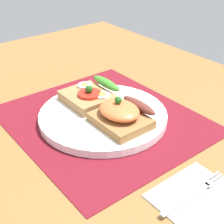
{
  "coord_description": "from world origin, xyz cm",
  "views": [
    {
      "loc": [
        47.51,
        -34.97,
        37.1
      ],
      "look_at": [
        3.0,
        0.0,
        3.39
      ],
      "focal_mm": 53.31,
      "sensor_mm": 36.0,
      "label": 1
    }
  ],
  "objects_px": {
    "sandwich_salmon": "(121,114)",
    "fork": "(196,192)",
    "sandwich_egg_tomato": "(91,95)",
    "napkin": "(199,198)",
    "plate": "(103,116)"
  },
  "relations": [
    {
      "from": "sandwich_salmon",
      "to": "fork",
      "type": "bearing_deg",
      "value": -6.33
    },
    {
      "from": "sandwich_egg_tomato",
      "to": "plate",
      "type": "bearing_deg",
      "value": -10.38
    },
    {
      "from": "sandwich_egg_tomato",
      "to": "sandwich_salmon",
      "type": "bearing_deg",
      "value": -3.52
    },
    {
      "from": "sandwich_egg_tomato",
      "to": "fork",
      "type": "height_order",
      "value": "sandwich_egg_tomato"
    },
    {
      "from": "plate",
      "to": "sandwich_salmon",
      "type": "xyz_separation_m",
      "value": [
        0.05,
        0.0,
        0.03
      ]
    },
    {
      "from": "sandwich_egg_tomato",
      "to": "napkin",
      "type": "height_order",
      "value": "sandwich_egg_tomato"
    },
    {
      "from": "sandwich_egg_tomato",
      "to": "fork",
      "type": "distance_m",
      "value": 0.32
    },
    {
      "from": "napkin",
      "to": "fork",
      "type": "xyz_separation_m",
      "value": [
        -0.01,
        0.0,
        0.0
      ]
    },
    {
      "from": "sandwich_salmon",
      "to": "fork",
      "type": "relative_size",
      "value": 0.77
    },
    {
      "from": "fork",
      "to": "sandwich_salmon",
      "type": "bearing_deg",
      "value": 173.67
    },
    {
      "from": "plate",
      "to": "sandwich_salmon",
      "type": "distance_m",
      "value": 0.06
    },
    {
      "from": "plate",
      "to": "fork",
      "type": "relative_size",
      "value": 1.91
    },
    {
      "from": "plate",
      "to": "fork",
      "type": "bearing_deg",
      "value": -4.25
    },
    {
      "from": "napkin",
      "to": "fork",
      "type": "height_order",
      "value": "fork"
    },
    {
      "from": "sandwich_salmon",
      "to": "sandwich_egg_tomato",
      "type": "bearing_deg",
      "value": 176.48
    }
  ]
}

